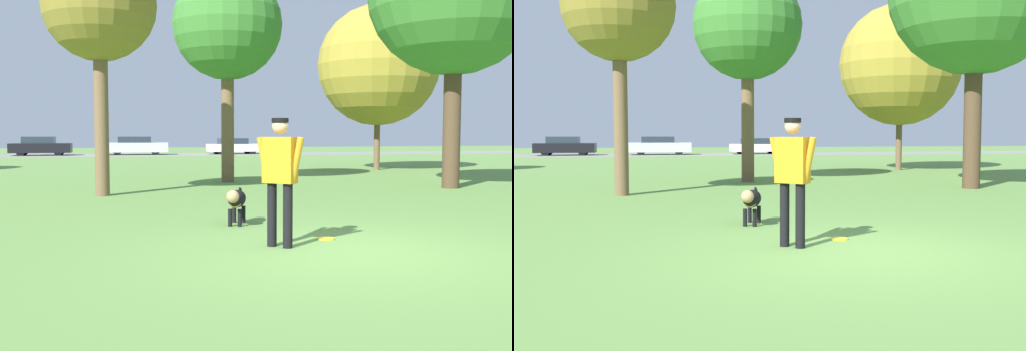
{
  "view_description": "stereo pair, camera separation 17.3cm",
  "coord_description": "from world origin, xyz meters",
  "views": [
    {
      "loc": [
        -2.93,
        -7.15,
        1.53
      ],
      "look_at": [
        -0.87,
        1.59,
        0.9
      ],
      "focal_mm": 42.0,
      "sensor_mm": 36.0,
      "label": 1
    },
    {
      "loc": [
        -2.76,
        -7.19,
        1.53
      ],
      "look_at": [
        -0.87,
        1.59,
        0.9
      ],
      "focal_mm": 42.0,
      "sensor_mm": 36.0,
      "label": 2
    }
  ],
  "objects": [
    {
      "name": "far_road_strip",
      "position": [
        0.0,
        36.87,
        0.01
      ],
      "size": [
        120.0,
        6.0,
        0.01
      ],
      "color": "gray",
      "rests_on": "ground_plane"
    },
    {
      "name": "person",
      "position": [
        -0.79,
        0.55,
        1.04
      ],
      "size": [
        0.58,
        0.55,
        1.74
      ],
      "rotation": [
        0.0,
        0.0,
        -0.76
      ],
      "color": "black",
      "rests_on": "ground_plane"
    },
    {
      "name": "frisbee",
      "position": [
        0.02,
        0.98,
        0.01
      ],
      "size": [
        0.26,
        0.26,
        0.02
      ],
      "color": "yellow",
      "rests_on": "ground_plane"
    },
    {
      "name": "parked_car_white",
      "position": [
        5.76,
        37.05,
        0.6
      ],
      "size": [
        4.06,
        1.93,
        1.2
      ],
      "rotation": [
        0.0,
        0.0,
        0.04
      ],
      "color": "white",
      "rests_on": "ground_plane"
    },
    {
      "name": "tree_mid_center",
      "position": [
        0.54,
        11.5,
        4.89
      ],
      "size": [
        3.44,
        3.44,
        6.65
      ],
      "color": "brown",
      "rests_on": "ground_plane"
    },
    {
      "name": "parked_car_black",
      "position": [
        -8.05,
        37.14,
        0.65
      ],
      "size": [
        4.16,
        1.8,
        1.33
      ],
      "rotation": [
        0.0,
        0.0,
        -0.02
      ],
      "color": "black",
      "rests_on": "ground_plane"
    },
    {
      "name": "dog",
      "position": [
        -0.98,
        2.58,
        0.43
      ],
      "size": [
        0.54,
        1.1,
        0.63
      ],
      "rotation": [
        0.0,
        0.0,
        4.36
      ],
      "color": "black",
      "rests_on": "ground_plane"
    },
    {
      "name": "tree_far_right",
      "position": [
        7.88,
        16.38,
        4.4
      ],
      "size": [
        5.06,
        5.06,
        6.94
      ],
      "color": "brown",
      "rests_on": "ground_plane"
    },
    {
      "name": "tree_near_left",
      "position": [
        -3.25,
        8.05,
        4.62
      ],
      "size": [
        2.77,
        2.77,
        6.06
      ],
      "color": "brown",
      "rests_on": "ground_plane"
    },
    {
      "name": "parked_car_silver",
      "position": [
        -1.47,
        36.96,
        0.66
      ],
      "size": [
        4.51,
        1.9,
        1.33
      ],
      "rotation": [
        0.0,
        0.0,
        -0.03
      ],
      "color": "#B7B7BC",
      "rests_on": "ground_plane"
    },
    {
      "name": "ground_plane",
      "position": [
        0.0,
        0.0,
        0.0
      ],
      "size": [
        120.0,
        120.0,
        0.0
      ],
      "primitive_type": "plane",
      "color": "#608C42"
    }
  ]
}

